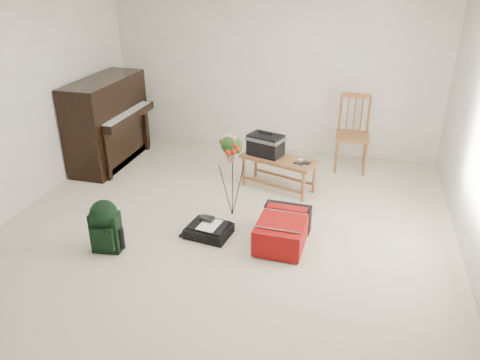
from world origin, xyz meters
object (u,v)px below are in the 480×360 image
(dining_chair, at_px, (353,134))
(red_suitcase, at_px, (283,227))
(black_duffel, at_px, (209,230))
(green_backpack, at_px, (105,224))
(piano, at_px, (109,123))
(flower_stand, at_px, (232,176))
(bench, at_px, (268,150))

(dining_chair, distance_m, red_suitcase, 2.31)
(black_duffel, xyz_separation_m, green_backpack, (-0.92, -0.55, 0.25))
(red_suitcase, bearing_deg, black_duffel, -170.88)
(piano, xyz_separation_m, flower_stand, (2.18, -1.10, -0.10))
(red_suitcase, bearing_deg, green_backpack, -157.49)
(bench, relative_size, red_suitcase, 1.42)
(dining_chair, height_order, black_duffel, dining_chair)
(black_duffel, distance_m, green_backpack, 1.10)
(piano, bearing_deg, red_suitcase, -27.78)
(piano, distance_m, flower_stand, 2.44)
(piano, relative_size, green_backpack, 2.61)
(flower_stand, bearing_deg, bench, 90.65)
(bench, distance_m, green_backpack, 2.30)
(piano, height_order, flower_stand, piano)
(bench, bearing_deg, black_duffel, -87.26)
(bench, bearing_deg, green_backpack, -106.15)
(black_duffel, bearing_deg, bench, 82.33)
(piano, distance_m, bench, 2.45)
(piano, distance_m, black_duffel, 2.67)
(red_suitcase, relative_size, black_duffel, 1.47)
(black_duffel, bearing_deg, flower_stand, 84.74)
(piano, relative_size, bench, 1.43)
(bench, bearing_deg, piano, -168.09)
(black_duffel, bearing_deg, red_suitcase, 15.22)
(green_backpack, bearing_deg, black_duffel, 23.60)
(bench, distance_m, flower_stand, 0.87)
(piano, xyz_separation_m, red_suitcase, (2.86, -1.51, -0.43))
(dining_chair, xyz_separation_m, green_backpack, (-2.31, -2.86, -0.20))
(bench, xyz_separation_m, green_backpack, (-1.30, -1.89, -0.22))
(black_duffel, xyz_separation_m, flower_stand, (0.12, 0.51, 0.43))
(dining_chair, height_order, green_backpack, dining_chair)
(red_suitcase, relative_size, flower_stand, 0.72)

